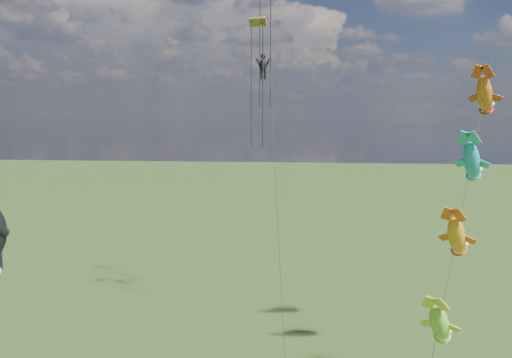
# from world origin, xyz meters

# --- Properties ---
(fish_windsock_rig) EXTENTS (6.99, 14.45, 19.45)m
(fish_windsock_rig) POSITION_xyz_m (20.86, 3.46, 10.91)
(fish_windsock_rig) COLOR brown
(fish_windsock_rig) RESTS_ON ground
(parafoil_rig) EXTENTS (3.67, 17.29, 24.12)m
(parafoil_rig) POSITION_xyz_m (9.49, 12.19, 18.77)
(parafoil_rig) COLOR brown
(parafoil_rig) RESTS_ON ground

